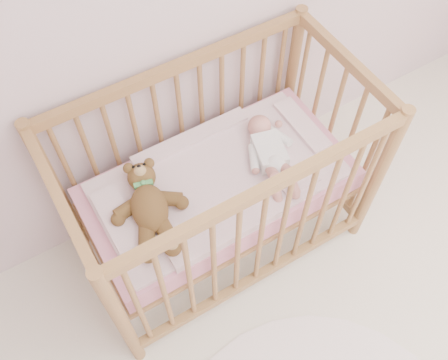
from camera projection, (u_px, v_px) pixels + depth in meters
crib at (218, 186)px, 2.31m from camera, size 1.36×0.76×1.00m
mattress at (218, 188)px, 2.33m from camera, size 1.22×0.62×0.13m
blanket at (218, 179)px, 2.26m from camera, size 1.10×0.58×0.06m
baby at (270, 149)px, 2.26m from camera, size 0.35×0.54×0.12m
teddy_bear at (149, 207)px, 2.09m from camera, size 0.46×0.57×0.14m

